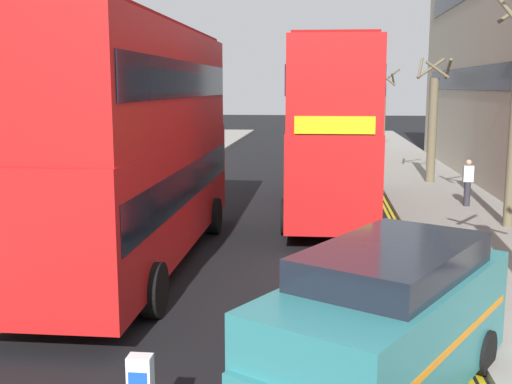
% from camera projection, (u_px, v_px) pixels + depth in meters
% --- Properties ---
extents(sidewalk_right, '(4.00, 80.00, 0.14)m').
position_uv_depth(sidewalk_right, '(467.00, 224.00, 19.17)').
color(sidewalk_right, gray).
rests_on(sidewalk_right, ground).
extents(sidewalk_left, '(4.00, 80.00, 0.14)m').
position_uv_depth(sidewalk_left, '(61.00, 215.00, 20.53)').
color(sidewalk_left, gray).
rests_on(sidewalk_left, ground).
extents(kerb_line_outer, '(0.10, 56.00, 0.01)m').
position_uv_depth(kerb_line_outer, '(406.00, 240.00, 17.44)').
color(kerb_line_outer, yellow).
rests_on(kerb_line_outer, ground).
extents(kerb_line_inner, '(0.10, 56.00, 0.01)m').
position_uv_depth(kerb_line_inner, '(400.00, 240.00, 17.46)').
color(kerb_line_inner, yellow).
rests_on(kerb_line_inner, ground).
extents(double_decker_bus_away, '(2.85, 10.82, 5.64)m').
position_uv_depth(double_decker_bus_away, '(137.00, 139.00, 14.56)').
color(double_decker_bus_away, red).
rests_on(double_decker_bus_away, ground).
extents(double_decker_bus_oncoming, '(2.96, 10.85, 5.64)m').
position_uv_depth(double_decker_bus_oncoming, '(328.00, 123.00, 20.80)').
color(double_decker_bus_oncoming, red).
rests_on(double_decker_bus_oncoming, ground).
extents(taxi_minivan, '(4.02, 5.10, 2.12)m').
position_uv_depth(taxi_minivan, '(384.00, 324.00, 8.46)').
color(taxi_minivan, teal).
rests_on(taxi_minivan, ground).
extents(pedestrian_far, '(0.34, 0.22, 1.62)m').
position_uv_depth(pedestrian_far, '(468.00, 182.00, 21.55)').
color(pedestrian_far, '#2D2D38').
rests_on(pedestrian_far, sidewalk_right).
extents(street_tree_near, '(2.12, 2.14, 5.23)m').
position_uv_depth(street_tree_near, '(383.00, 108.00, 39.97)').
color(street_tree_near, '#6B6047').
rests_on(street_tree_near, sidewalk_right).
extents(street_tree_distant, '(1.41, 1.35, 5.34)m').
position_uv_depth(street_tree_distant, '(432.00, 124.00, 26.75)').
color(street_tree_distant, '#6B6047').
rests_on(street_tree_distant, sidewalk_right).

